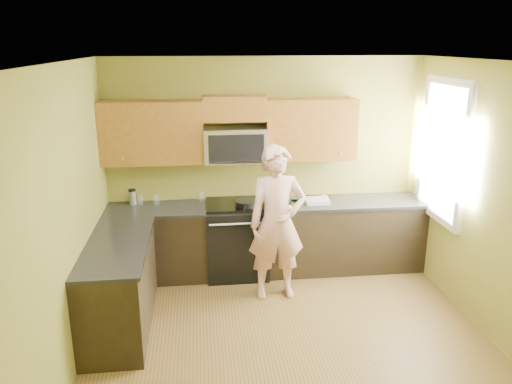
{
  "coord_description": "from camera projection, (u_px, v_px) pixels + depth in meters",
  "views": [
    {
      "loc": [
        -0.83,
        -4.14,
        2.86
      ],
      "look_at": [
        -0.2,
        1.3,
        1.2
      ],
      "focal_mm": 34.81,
      "sensor_mm": 36.0,
      "label": 1
    }
  ],
  "objects": [
    {
      "name": "microwave",
      "position": [
        235.0,
        161.0,
        6.11
      ],
      "size": [
        0.76,
        0.4,
        0.42
      ],
      "primitive_type": null,
      "color": "silver",
      "rests_on": "wall_back"
    },
    {
      "name": "toast_slice",
      "position": [
        288.0,
        208.0,
        6.01
      ],
      "size": [
        0.14,
        0.14,
        0.01
      ],
      "primitive_type": "cube",
      "rotation": [
        0.0,
        0.0,
        -0.36
      ],
      "color": "#B27F47",
      "rests_on": "countertop_back"
    },
    {
      "name": "wall_back",
      "position": [
        265.0,
        165.0,
        6.37
      ],
      "size": [
        4.0,
        0.0,
        4.0
      ],
      "primitive_type": "plane",
      "rotation": [
        1.57,
        0.0,
        0.0
      ],
      "color": "olive",
      "rests_on": "ground"
    },
    {
      "name": "upper_cab_right",
      "position": [
        309.0,
        159.0,
        6.24
      ],
      "size": [
        1.12,
        0.33,
        0.75
      ],
      "primitive_type": null,
      "color": "#8D5F20",
      "rests_on": "wall_back"
    },
    {
      "name": "frying_pan",
      "position": [
        247.0,
        205.0,
        6.05
      ],
      "size": [
        0.38,
        0.54,
        0.06
      ],
      "primitive_type": null,
      "rotation": [
        0.0,
        0.0,
        -0.21
      ],
      "color": "black",
      "rests_on": "stove"
    },
    {
      "name": "glass_b",
      "position": [
        157.0,
        199.0,
        6.18
      ],
      "size": [
        0.08,
        0.08,
        0.12
      ],
      "primitive_type": "cylinder",
      "rotation": [
        0.0,
        0.0,
        -0.21
      ],
      "color": "silver",
      "rests_on": "countertop_back"
    },
    {
      "name": "glass_a",
      "position": [
        140.0,
        200.0,
        6.17
      ],
      "size": [
        0.09,
        0.09,
        0.12
      ],
      "primitive_type": "cylinder",
      "rotation": [
        0.0,
        0.0,
        -0.36
      ],
      "color": "silver",
      "rests_on": "countertop_back"
    },
    {
      "name": "cabinet_left_run",
      "position": [
        120.0,
        287.0,
        5.11
      ],
      "size": [
        0.6,
        1.6,
        0.88
      ],
      "primitive_type": "cube",
      "color": "black",
      "rests_on": "floor"
    },
    {
      "name": "upper_cab_left",
      "position": [
        154.0,
        163.0,
        6.03
      ],
      "size": [
        1.22,
        0.33,
        0.75
      ],
      "primitive_type": null,
      "color": "#8D5F20",
      "rests_on": "wall_back"
    },
    {
      "name": "ceiling",
      "position": [
        298.0,
        62.0,
        4.08
      ],
      "size": [
        4.0,
        4.0,
        0.0
      ],
      "primitive_type": "plane",
      "rotation": [
        3.14,
        0.0,
        0.0
      ],
      "color": "white",
      "rests_on": "ground"
    },
    {
      "name": "glass_c",
      "position": [
        201.0,
        197.0,
        6.29
      ],
      "size": [
        0.09,
        0.09,
        0.12
      ],
      "primitive_type": "cylinder",
      "rotation": [
        0.0,
        0.0,
        -0.32
      ],
      "color": "silver",
      "rests_on": "countertop_back"
    },
    {
      "name": "dish_towel",
      "position": [
        317.0,
        201.0,
        6.24
      ],
      "size": [
        0.31,
        0.26,
        0.05
      ],
      "primitive_type": "cube",
      "rotation": [
        0.0,
        0.0,
        0.06
      ],
      "color": "white",
      "rests_on": "countertop_back"
    },
    {
      "name": "cabinet_back_run",
      "position": [
        268.0,
        239.0,
        6.35
      ],
      "size": [
        4.0,
        0.6,
        0.88
      ],
      "primitive_type": "cube",
      "color": "black",
      "rests_on": "floor"
    },
    {
      "name": "wall_front",
      "position": [
        368.0,
        347.0,
        2.57
      ],
      "size": [
        4.0,
        0.0,
        4.0
      ],
      "primitive_type": "plane",
      "rotation": [
        -1.57,
        0.0,
        0.0
      ],
      "color": "olive",
      "rests_on": "ground"
    },
    {
      "name": "countertop_left",
      "position": [
        117.0,
        246.0,
        4.98
      ],
      "size": [
        0.62,
        1.6,
        0.04
      ],
      "primitive_type": "cube",
      "color": "black",
      "rests_on": "cabinet_left_run"
    },
    {
      "name": "upper_cab_over_mw",
      "position": [
        234.0,
        108.0,
        5.95
      ],
      "size": [
        0.76,
        0.33,
        0.3
      ],
      "primitive_type": "cube",
      "color": "#8D5F20",
      "rests_on": "wall_back"
    },
    {
      "name": "window",
      "position": [
        444.0,
        151.0,
        5.74
      ],
      "size": [
        0.06,
        1.06,
        1.66
      ],
      "primitive_type": null,
      "color": "white",
      "rests_on": "wall_right"
    },
    {
      "name": "woman",
      "position": [
        277.0,
        223.0,
        5.61
      ],
      "size": [
        0.68,
        0.47,
        1.79
      ],
      "primitive_type": "imported",
      "rotation": [
        0.0,
        0.0,
        0.06
      ],
      "color": "#F4887A",
      "rests_on": "floor"
    },
    {
      "name": "butter_tub",
      "position": [
        296.0,
        206.0,
        6.13
      ],
      "size": [
        0.12,
        0.12,
        0.08
      ],
      "primitive_type": null,
      "rotation": [
        0.0,
        0.0,
        -0.03
      ],
      "color": "#EEFF43",
      "rests_on": "countertop_back"
    },
    {
      "name": "stove",
      "position": [
        237.0,
        239.0,
        6.27
      ],
      "size": [
        0.76,
        0.65,
        0.95
      ],
      "primitive_type": null,
      "color": "black",
      "rests_on": "floor"
    },
    {
      "name": "countertop_back",
      "position": [
        268.0,
        205.0,
        6.2
      ],
      "size": [
        4.0,
        0.62,
        0.04
      ],
      "primitive_type": "cube",
      "color": "black",
      "rests_on": "cabinet_back_run"
    },
    {
      "name": "floor",
      "position": [
        292.0,
        346.0,
        4.86
      ],
      "size": [
        4.0,
        4.0,
        0.0
      ],
      "primitive_type": "plane",
      "color": "brown",
      "rests_on": "ground"
    },
    {
      "name": "wall_left",
      "position": [
        65.0,
        226.0,
        4.25
      ],
      "size": [
        0.0,
        4.0,
        4.0
      ],
      "primitive_type": "plane",
      "rotation": [
        1.57,
        0.0,
        1.57
      ],
      "color": "olive",
      "rests_on": "ground"
    },
    {
      "name": "napkin_a",
      "position": [
        287.0,
        207.0,
        5.98
      ],
      "size": [
        0.14,
        0.15,
        0.06
      ],
      "primitive_type": "ellipsoid",
      "rotation": [
        0.0,
        0.0,
        -0.33
      ],
      "color": "silver",
      "rests_on": "countertop_back"
    },
    {
      "name": "travel_mug",
      "position": [
        133.0,
        205.0,
        6.17
      ],
      "size": [
        0.11,
        0.11,
        0.2
      ],
      "primitive_type": null,
      "rotation": [
        0.0,
        0.0,
        -0.25
      ],
      "color": "silver",
      "rests_on": "countertop_back"
    },
    {
      "name": "napkin_b",
      "position": [
        324.0,
        198.0,
        6.33
      ],
      "size": [
        0.15,
        0.16,
        0.07
      ],
      "primitive_type": "ellipsoid",
      "rotation": [
        0.0,
        0.0,
        0.31
      ],
      "color": "silver",
      "rests_on": "countertop_back"
    },
    {
      "name": "wall_right",
      "position": [
        503.0,
        209.0,
        4.69
      ],
      "size": [
        0.0,
        4.0,
        4.0
      ],
      "primitive_type": "plane",
      "rotation": [
        1.57,
        0.0,
        -1.57
      ],
      "color": "olive",
      "rests_on": "ground"
    }
  ]
}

